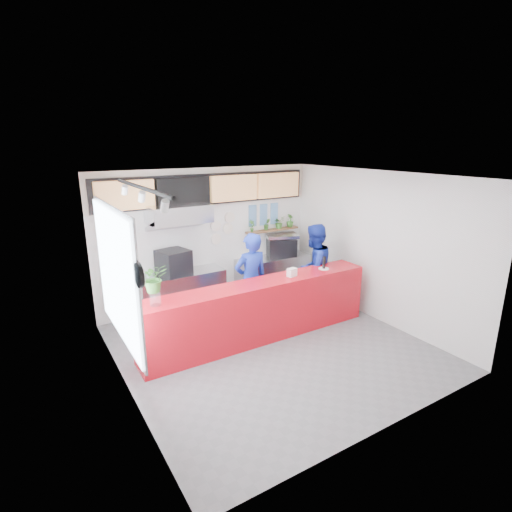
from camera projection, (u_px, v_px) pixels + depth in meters
name	position (u px, v px, depth m)	size (l,w,h in m)	color
floor	(272.00, 347.00, 7.11)	(5.00, 5.00, 0.00)	slate
ceiling	(274.00, 176.00, 6.28)	(5.00, 5.00, 0.00)	silver
wall_back	(209.00, 237.00, 8.74)	(5.00, 5.00, 0.00)	white
wall_left	(120.00, 296.00, 5.44)	(5.00, 5.00, 0.00)	white
wall_right	(377.00, 247.00, 7.95)	(5.00, 5.00, 0.00)	white
service_counter	(260.00, 311.00, 7.28)	(4.50, 0.60, 1.10)	red
cream_band	(208.00, 187.00, 8.43)	(5.00, 0.02, 0.80)	beige
prep_bench	(182.00, 293.00, 8.38)	(1.80, 0.60, 0.90)	#B2B5BA
panini_oven	(174.00, 262.00, 8.11)	(0.57, 0.57, 0.51)	black
extraction_hood	(179.00, 214.00, 7.87)	(1.20, 0.70, 0.35)	#B2B5BA
hood_lip	(179.00, 224.00, 7.93)	(1.20, 0.70, 0.08)	#B2B5BA
right_bench	(273.00, 275.00, 9.54)	(1.80, 0.60, 0.90)	#B2B5BA
espresso_machine	(281.00, 247.00, 9.47)	(0.66, 0.47, 0.42)	black
espresso_tray	(282.00, 236.00, 9.39)	(0.74, 0.51, 0.07)	silver
herb_shelf	(272.00, 230.00, 9.46)	(1.40, 0.18, 0.04)	brown
menu_board_far_left	(125.00, 195.00, 7.47)	(1.10, 0.10, 0.55)	tan
menu_board_mid_left	(183.00, 191.00, 8.05)	(1.10, 0.10, 0.55)	black
menu_board_mid_right	(234.00, 188.00, 8.64)	(1.10, 0.10, 0.55)	tan
menu_board_far_right	(278.00, 185.00, 9.22)	(1.10, 0.10, 0.55)	tan
soffit	(208.00, 189.00, 8.42)	(4.80, 0.04, 0.65)	black
window_pane	(116.00, 275.00, 5.64)	(0.04, 2.20, 1.90)	silver
window_frame	(118.00, 275.00, 5.65)	(0.03, 2.30, 2.00)	#B2B5BA
wall_clock_rim	(139.00, 275.00, 4.57)	(0.30, 0.30, 0.05)	black
wall_clock_face	(141.00, 275.00, 4.58)	(0.26, 0.26, 0.02)	white
track_rail	(141.00, 188.00, 5.24)	(0.05, 2.40, 0.04)	black
dec_plate_a	(216.00, 226.00, 8.72)	(0.24, 0.24, 0.03)	silver
dec_plate_b	(228.00, 229.00, 8.90)	(0.24, 0.24, 0.03)	silver
dec_plate_c	(216.00, 239.00, 8.80)	(0.24, 0.24, 0.03)	silver
dec_plate_d	(230.00, 217.00, 8.86)	(0.24, 0.24, 0.03)	silver
photo_frame_a	(253.00, 210.00, 9.14)	(0.20, 0.02, 0.25)	#598CBF
photo_frame_b	(264.00, 209.00, 9.29)	(0.20, 0.02, 0.25)	#598CBF
photo_frame_c	(274.00, 208.00, 9.44)	(0.20, 0.02, 0.25)	#598CBF
photo_frame_d	(253.00, 221.00, 9.21)	(0.20, 0.02, 0.25)	#598CBF
photo_frame_e	(264.00, 220.00, 9.36)	(0.20, 0.02, 0.25)	#598CBF
photo_frame_f	(274.00, 219.00, 9.51)	(0.20, 0.02, 0.25)	#598CBF
staff_center	(251.00, 281.00, 7.68)	(0.69, 0.45, 1.89)	#162B99
staff_right	(313.00, 268.00, 8.40)	(0.92, 0.72, 1.90)	#162B99
herb_a	(252.00, 226.00, 9.13)	(0.15, 0.10, 0.28)	#376F27
herb_b	(267.00, 224.00, 9.34)	(0.15, 0.12, 0.28)	#376F27
herb_c	(279.00, 222.00, 9.51)	(0.26, 0.23, 0.29)	#376F27
herb_d	(290.00, 221.00, 9.67)	(0.17, 0.15, 0.31)	#376F27
glass_vase	(155.00, 299.00, 6.11)	(0.16, 0.16, 0.20)	white
basil_vase	(154.00, 278.00, 6.01)	(0.40, 0.34, 0.44)	#376F27
napkin_holder	(292.00, 272.00, 7.42)	(0.18, 0.11, 0.15)	white
white_plate	(324.00, 269.00, 7.86)	(0.21, 0.21, 0.02)	white
pepper_mill	(324.00, 263.00, 7.83)	(0.06, 0.06, 0.24)	black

